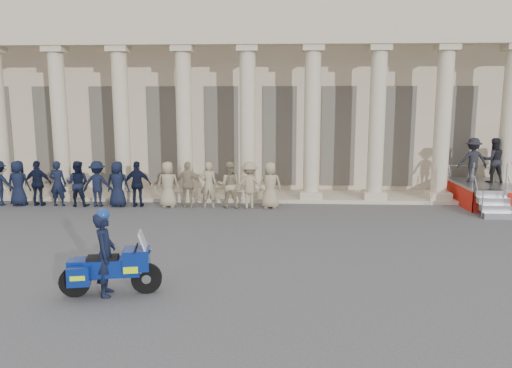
% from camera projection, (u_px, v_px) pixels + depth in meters
% --- Properties ---
extents(ground, '(90.00, 90.00, 0.00)m').
position_uv_depth(ground, '(179.00, 262.00, 12.98)').
color(ground, '#454548').
rests_on(ground, ground).
extents(building, '(40.00, 12.50, 9.00)m').
position_uv_depth(building, '(231.00, 93.00, 26.74)').
color(building, '#BBA98C').
rests_on(building, ground).
extents(officer_rank, '(16.43, 0.68, 1.80)m').
position_uv_depth(officer_rank, '(68.00, 184.00, 19.63)').
color(officer_rank, black).
rests_on(officer_rank, ground).
extents(reviewing_stand, '(4.35, 4.15, 2.67)m').
position_uv_depth(reviewing_stand, '(507.00, 169.00, 19.78)').
color(reviewing_stand, gray).
rests_on(reviewing_stand, ground).
extents(motorcycle, '(2.15, 1.02, 1.39)m').
position_uv_depth(motorcycle, '(111.00, 268.00, 10.70)').
color(motorcycle, black).
rests_on(motorcycle, ground).
extents(rider, '(0.55, 0.73, 1.91)m').
position_uv_depth(rider, '(105.00, 253.00, 10.63)').
color(rider, black).
rests_on(rider, ground).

